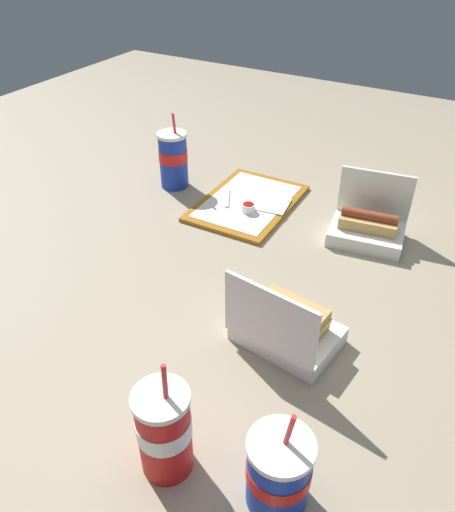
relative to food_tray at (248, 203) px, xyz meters
The scene contains 10 objects.
ground_plane 0.30m from the food_tray, 158.37° to the right, with size 3.20×3.20×0.00m, color gray.
food_tray is the anchor object (origin of this frame).
ketchup_cup 0.07m from the food_tray, 150.42° to the right, with size 0.04×0.04×0.02m.
napkin_stack 0.08m from the food_tray, 78.89° to the right, with size 0.10×0.10×0.00m, color white.
plastic_fork 0.06m from the food_tray, 108.06° to the left, with size 0.11×0.01×0.01m, color white.
clamshell_hotdog_corner 0.37m from the food_tray, 90.73° to the right, with size 0.18×0.21×0.18m.
clamshell_sandwich_right 0.59m from the food_tray, 144.19° to the right, with size 0.18×0.22×0.19m.
soda_cup_center 0.88m from the food_tray, 160.66° to the right, with size 0.09×0.09×0.23m.
soda_cup_front 0.28m from the food_tray, 91.63° to the left, with size 0.09×0.09×0.24m.
soda_cup_right 0.92m from the food_tray, 149.14° to the right, with size 0.10×0.10×0.20m.
Camera 1 is at (-0.90, -0.50, 0.77)m, focal length 35.00 mm.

